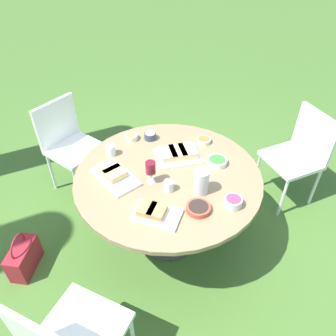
% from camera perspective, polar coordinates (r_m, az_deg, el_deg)
% --- Properties ---
extents(ground_plane, '(40.00, 40.00, 0.00)m').
position_cam_1_polar(ground_plane, '(2.92, 0.00, -11.60)').
color(ground_plane, '#446B2B').
extents(dining_table, '(1.38, 1.38, 0.71)m').
position_cam_1_polar(dining_table, '(2.47, 0.00, -2.74)').
color(dining_table, '#4C4C51').
rests_on(dining_table, ground_plane).
extents(chair_near_left, '(0.59, 0.58, 0.89)m').
position_cam_1_polar(chair_near_left, '(3.21, -17.02, 4.66)').
color(chair_near_left, white).
rests_on(chair_near_left, ground_plane).
extents(chair_far_back, '(0.60, 0.59, 0.89)m').
position_cam_1_polar(chair_far_back, '(3.16, 22.02, 2.73)').
color(chair_far_back, white).
rests_on(chair_far_back, ground_plane).
extents(water_pitcher, '(0.11, 0.11, 0.18)m').
position_cam_1_polar(water_pitcher, '(2.22, 5.80, -2.35)').
color(water_pitcher, silver).
rests_on(water_pitcher, dining_table).
extents(wine_glass, '(0.07, 0.07, 0.18)m').
position_cam_1_polar(wine_glass, '(2.27, -3.06, -0.05)').
color(wine_glass, silver).
rests_on(wine_glass, dining_table).
extents(platter_bread_main, '(0.40, 0.42, 0.07)m').
position_cam_1_polar(platter_bread_main, '(2.40, -9.46, -1.01)').
color(platter_bread_main, white).
rests_on(platter_bread_main, dining_table).
extents(platter_charcuterie, '(0.36, 0.41, 0.07)m').
position_cam_1_polar(platter_charcuterie, '(2.55, 1.73, 2.48)').
color(platter_charcuterie, white).
rests_on(platter_charcuterie, dining_table).
extents(platter_sandwich_side, '(0.24, 0.33, 0.06)m').
position_cam_1_polar(platter_sandwich_side, '(2.10, -2.39, -7.76)').
color(platter_sandwich_side, white).
rests_on(platter_sandwich_side, dining_table).
extents(bowl_fries, '(0.11, 0.11, 0.05)m').
position_cam_1_polar(bowl_fries, '(2.76, -6.39, 5.46)').
color(bowl_fries, beige).
rests_on(bowl_fries, dining_table).
extents(bowl_salad, '(0.15, 0.15, 0.04)m').
position_cam_1_polar(bowl_salad, '(2.52, 8.52, 1.20)').
color(bowl_salad, white).
rests_on(bowl_salad, dining_table).
extents(bowl_olives, '(0.16, 0.16, 0.04)m').
position_cam_1_polar(bowl_olives, '(2.14, 5.31, -6.95)').
color(bowl_olives, '#B74733').
rests_on(bowl_olives, dining_table).
extents(bowl_dip_red, '(0.12, 0.12, 0.06)m').
position_cam_1_polar(bowl_dip_red, '(2.20, 11.27, -5.75)').
color(bowl_dip_red, silver).
rests_on(bowl_dip_red, dining_table).
extents(bowl_dip_cream, '(0.10, 0.10, 0.06)m').
position_cam_1_polar(bowl_dip_cream, '(2.75, -3.13, 5.66)').
color(bowl_dip_cream, '#334256').
rests_on(bowl_dip_cream, dining_table).
extents(bowl_roasted_veg, '(0.12, 0.12, 0.04)m').
position_cam_1_polar(bowl_roasted_veg, '(2.73, 6.24, 4.82)').
color(bowl_roasted_veg, beige).
rests_on(bowl_roasted_veg, dining_table).
extents(cup_water_near, '(0.07, 0.07, 0.08)m').
position_cam_1_polar(cup_water_near, '(2.26, 0.15, -3.10)').
color(cup_water_near, silver).
rests_on(cup_water_near, dining_table).
extents(cup_water_far, '(0.08, 0.08, 0.09)m').
position_cam_1_polar(cup_water_far, '(2.61, -9.95, 3.11)').
color(cup_water_far, silver).
rests_on(cup_water_far, dining_table).
extents(handbag, '(0.30, 0.14, 0.37)m').
position_cam_1_polar(handbag, '(2.86, -23.84, -14.09)').
color(handbag, maroon).
rests_on(handbag, ground_plane).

